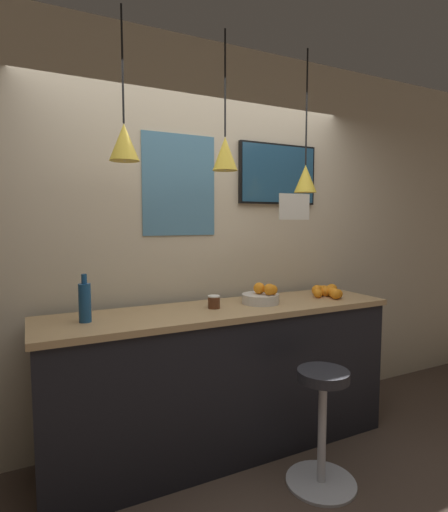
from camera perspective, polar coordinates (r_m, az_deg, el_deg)
ground_plane at (r=2.65m, az=7.07°, el=-31.83°), size 14.00×14.00×0.00m
back_wall at (r=3.03m, az=-3.45°, el=2.47°), size 8.00×0.06×2.90m
service_counter at (r=2.87m, az=0.00°, el=-17.15°), size 2.41×0.60×1.00m
bar_stool at (r=2.63m, az=13.87°, el=-21.44°), size 0.42×0.42×0.71m
fruit_bowl at (r=2.85m, az=5.42°, el=-5.76°), size 0.26×0.26×0.15m
orange_pile at (r=3.21m, az=14.45°, el=-4.90°), size 0.27×0.26×0.09m
juice_bottle at (r=2.45m, az=-19.27°, el=-6.19°), size 0.07×0.07×0.28m
spread_jar at (r=2.69m, az=-1.45°, el=-6.57°), size 0.08×0.08×0.09m
pendant_lamp_left at (r=2.46m, az=-14.08°, el=15.61°), size 0.17×0.17×0.87m
pendant_lamp_middle at (r=2.68m, az=0.16°, el=14.54°), size 0.16×0.16×0.89m
pendant_lamp_right at (r=3.01m, az=11.56°, el=10.94°), size 0.16×0.16×1.01m
mounted_tv at (r=3.32m, az=7.73°, el=11.50°), size 0.71×0.04×0.48m
hanging_menu_board at (r=2.68m, az=10.03°, el=6.95°), size 0.24×0.01×0.17m
wall_poster at (r=2.94m, az=-6.39°, el=10.04°), size 0.55×0.01×0.73m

